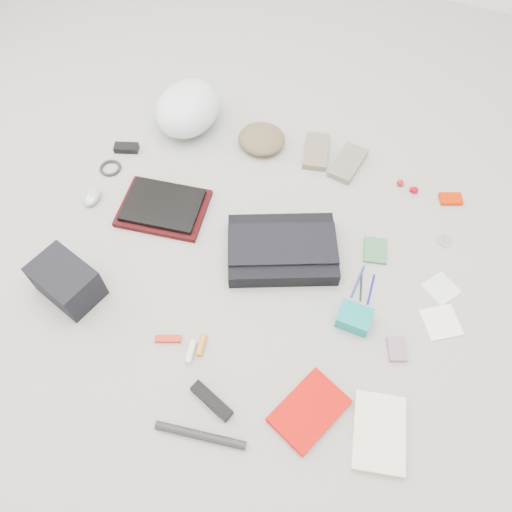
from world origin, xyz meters
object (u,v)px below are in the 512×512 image
at_px(bike_helmet, 188,108).
at_px(accordion_wallet, 354,318).
at_px(laptop, 163,205).
at_px(messenger_bag, 282,249).
at_px(camera_bag, 67,281).
at_px(book_red, 309,410).

distance_m(bike_helmet, accordion_wallet, 1.17).
bearing_deg(bike_helmet, laptop, -71.73).
xyz_separation_m(messenger_bag, bike_helmet, (-0.63, 0.49, 0.07)).
height_order(bike_helmet, accordion_wallet, bike_helmet).
bearing_deg(accordion_wallet, laptop, 168.10).
bearing_deg(camera_bag, bike_helmet, 104.81).
height_order(laptop, bike_helmet, bike_helmet).
relative_size(camera_bag, book_red, 0.94).
height_order(messenger_bag, accordion_wallet, messenger_bag).
height_order(laptop, camera_bag, camera_bag).
bearing_deg(accordion_wallet, book_red, -96.35).
bearing_deg(accordion_wallet, bike_helmet, 145.99).
bearing_deg(bike_helmet, accordion_wallet, -29.78).
bearing_deg(laptop, accordion_wallet, -21.14).
distance_m(bike_helmet, book_red, 1.37).
relative_size(laptop, book_red, 1.27).
relative_size(laptop, camera_bag, 1.35).
relative_size(messenger_bag, accordion_wallet, 3.56).
bearing_deg(laptop, book_red, -42.74).
xyz_separation_m(messenger_bag, accordion_wallet, (0.33, -0.17, -0.01)).
distance_m(camera_bag, accordion_wallet, 1.02).
bearing_deg(book_red, accordion_wallet, 106.13).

